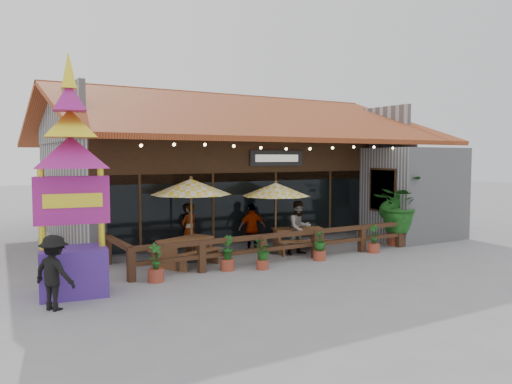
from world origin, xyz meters
TOP-DOWN VIEW (x-y plane):
  - ground at (0.00, 0.00)m, footprint 100.00×100.00m
  - restaurant_building at (0.26, 6.61)m, footprint 15.50×14.73m
  - patio_railing at (-2.25, -0.27)m, footprint 10.00×2.60m
  - umbrella_left at (-4.16, 0.99)m, footprint 3.30×3.30m
  - umbrella_right at (-1.17, 0.81)m, footprint 2.50×2.50m
  - picnic_table_left at (-4.51, 0.64)m, footprint 2.12×1.99m
  - picnic_table_right at (-0.39, 0.59)m, footprint 2.08×1.94m
  - thai_sign_tower at (-8.04, -1.06)m, footprint 2.54×2.54m
  - tropical_plant at (3.52, -0.20)m, footprint 2.33×2.20m
  - diner_a at (-3.91, 1.73)m, footprint 0.75×0.63m
  - diner_b at (-0.60, 0.24)m, footprint 0.88×0.69m
  - diner_c at (-1.78, 1.33)m, footprint 1.01×0.50m
  - pedestrian at (-8.61, -2.04)m, footprint 1.08×1.19m
  - planter_a at (-5.96, -0.85)m, footprint 0.42×0.42m
  - planter_b at (-3.76, -0.63)m, footprint 0.41×0.41m
  - planter_c at (-2.82, -1.04)m, footprint 0.66×0.63m
  - planter_d at (-0.62, -0.88)m, footprint 0.49×0.49m
  - planter_e at (1.74, -0.82)m, footprint 0.39×0.39m

SIDE VIEW (x-z plane):
  - ground at x=0.00m, z-range 0.00..0.00m
  - planter_e at x=1.74m, z-range -0.08..0.89m
  - planter_a at x=-5.96m, z-range -0.08..0.94m
  - planter_b at x=-3.76m, z-range -0.05..0.95m
  - planter_d at x=-0.62m, z-range -0.02..0.94m
  - planter_c at x=-2.82m, z-range 0.05..0.90m
  - picnic_table_left at x=-4.51m, z-range 0.14..0.95m
  - picnic_table_right at x=-0.39m, z-range 0.14..0.96m
  - patio_railing at x=-2.25m, z-range 0.15..1.07m
  - pedestrian at x=-8.61m, z-range 0.00..1.60m
  - diner_c at x=-1.78m, z-range 0.00..1.67m
  - diner_a at x=-3.91m, z-range 0.00..1.74m
  - diner_b at x=-0.60m, z-range 0.00..1.79m
  - tropical_plant at x=3.52m, z-range 0.18..2.74m
  - umbrella_right at x=-1.17m, z-range 0.92..3.38m
  - restaurant_building at x=0.26m, z-range -0.84..5.25m
  - umbrella_left at x=-4.16m, z-range 0.99..3.64m
  - thai_sign_tower at x=-8.04m, z-range 0.17..6.23m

